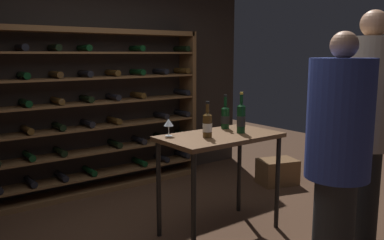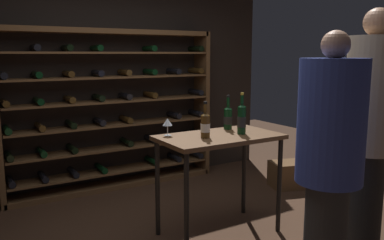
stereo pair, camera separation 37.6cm
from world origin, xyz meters
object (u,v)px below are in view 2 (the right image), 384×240
object	(u,v)px
person_host_in_suit	(330,152)
tasting_table	(219,147)
person_guest_blue_shirt	(371,122)
wine_crate	(290,174)
wine_bottle_black_capsule	(228,118)
wine_glass_stemmed_left	(167,123)
wine_bottle_gold_foil	(205,125)
wine_bottle_amber_reserve	(242,119)
wine_rack	(112,111)

from	to	relation	value
person_host_in_suit	tasting_table	bearing A→B (deg)	91.96
person_guest_blue_shirt	wine_crate	bearing A→B (deg)	-172.08
wine_bottle_black_capsule	wine_glass_stemmed_left	distance (m)	0.66
wine_crate	wine_bottle_gold_foil	bearing A→B (deg)	-159.21
wine_crate	wine_bottle_amber_reserve	size ratio (longest dim) A/B	1.24
wine_glass_stemmed_left	tasting_table	bearing A→B (deg)	-29.01
person_guest_blue_shirt	wine_bottle_black_capsule	size ratio (longest dim) A/B	6.03
wine_bottle_gold_foil	wine_bottle_amber_reserve	bearing A→B (deg)	-5.27
wine_bottle_amber_reserve	tasting_table	bearing A→B (deg)	164.59
wine_rack	wine_glass_stemmed_left	size ratio (longest dim) A/B	16.94
person_host_in_suit	wine_crate	bearing A→B (deg)	46.42
tasting_table	person_host_in_suit	xyz separation A→B (m)	(0.14, -1.14, 0.18)
wine_bottle_amber_reserve	person_guest_blue_shirt	bearing A→B (deg)	-54.51
tasting_table	wine_bottle_amber_reserve	world-z (taller)	wine_bottle_amber_reserve
wine_bottle_amber_reserve	wine_bottle_black_capsule	size ratio (longest dim) A/B	1.14
tasting_table	wine_bottle_gold_foil	bearing A→B (deg)	-172.51
person_guest_blue_shirt	wine_bottle_gold_foil	bearing A→B (deg)	-100.28
wine_rack	wine_bottle_gold_foil	size ratio (longest dim) A/B	8.33
person_host_in_suit	wine_glass_stemmed_left	size ratio (longest dim) A/B	11.54
wine_glass_stemmed_left	wine_bottle_black_capsule	bearing A→B (deg)	-2.37
person_host_in_suit	wine_bottle_gold_foil	xyz separation A→B (m)	(-0.31, 1.11, 0.05)
wine_rack	wine_bottle_amber_reserve	size ratio (longest dim) A/B	6.99
wine_rack	wine_bottle_gold_foil	world-z (taller)	wine_rack
wine_glass_stemmed_left	person_host_in_suit	bearing A→B (deg)	-67.99
wine_crate	wine_bottle_black_capsule	size ratio (longest dim) A/B	1.41
wine_rack	person_guest_blue_shirt	distance (m)	3.01
tasting_table	person_guest_blue_shirt	distance (m)	1.30
person_host_in_suit	wine_crate	distance (m)	2.42
wine_rack	wine_bottle_gold_foil	bearing A→B (deg)	-83.89
tasting_table	wine_rack	bearing A→B (deg)	101.47
wine_rack	tasting_table	xyz separation A→B (m)	(0.37, -1.81, -0.14)
wine_bottle_amber_reserve	wine_crate	bearing A→B (deg)	27.15
person_host_in_suit	wine_glass_stemmed_left	xyz separation A→B (m)	(-0.55, 1.37, 0.05)
wine_crate	wine_bottle_amber_reserve	xyz separation A→B (m)	(-1.34, -0.69, 0.93)
person_host_in_suit	wine_bottle_gold_foil	size ratio (longest dim) A/B	5.68
person_host_in_suit	wine_bottle_gold_foil	distance (m)	1.16
wine_rack	wine_crate	size ratio (longest dim) A/B	5.64
wine_crate	wine_bottle_gold_foil	size ratio (longest dim) A/B	1.48
wine_bottle_amber_reserve	wine_glass_stemmed_left	distance (m)	0.69
wine_glass_stemmed_left	wine_rack	bearing A→B (deg)	88.19
person_guest_blue_shirt	wine_glass_stemmed_left	size ratio (longest dim) A/B	12.81
wine_crate	tasting_table	bearing A→B (deg)	-157.85
person_guest_blue_shirt	wine_bottle_black_capsule	bearing A→B (deg)	-120.34
tasting_table	person_guest_blue_shirt	xyz separation A→B (m)	(0.84, -0.95, 0.30)
wine_rack	wine_glass_stemmed_left	world-z (taller)	wine_rack
person_guest_blue_shirt	wine_bottle_gold_foil	size ratio (longest dim) A/B	6.30
tasting_table	person_host_in_suit	world-z (taller)	person_host_in_suit
tasting_table	wine_bottle_amber_reserve	bearing A→B (deg)	-15.41
tasting_table	wine_bottle_black_capsule	xyz separation A→B (m)	(0.24, 0.20, 0.23)
wine_bottle_gold_foil	wine_bottle_amber_reserve	distance (m)	0.38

